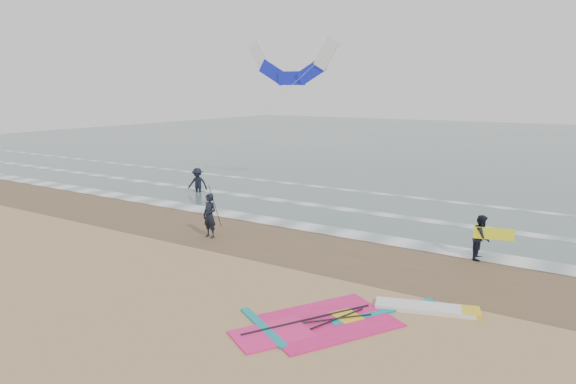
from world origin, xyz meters
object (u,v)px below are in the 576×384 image
Objects in this scene: person_walking at (481,237)px; windsurf_rig at (355,318)px; person_wading at (197,177)px; surf_kite at (291,67)px; person_standing at (210,216)px.

windsurf_rig is at bearing 165.69° from person_walking.
person_walking is 0.88× the size of person_wading.
person_walking is (1.59, 6.68, 0.75)m from windsurf_rig.
person_wading is at bearing 77.21° from person_walking.
surf_kite reaches higher than person_walking.
windsurf_rig is 19.50m from surf_kite.
windsurf_rig is 3.54× the size of person_walking.
person_wading is at bearing 142.13° from person_standing.
windsurf_rig is at bearing -17.80° from person_standing.
person_wading is (-14.55, 10.08, 0.86)m from windsurf_rig.
windsurf_rig is 3.13× the size of person_standing.
person_standing is 0.24× the size of surf_kite.
person_standing is at bearing 106.44° from person_walking.
person_standing is 1.13× the size of person_walking.
person_wading reaches higher than windsurf_rig.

